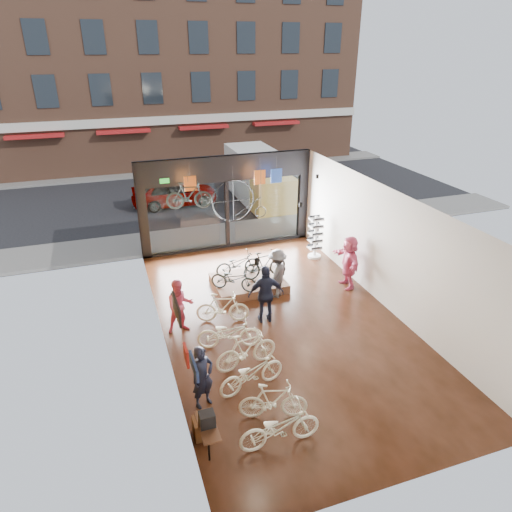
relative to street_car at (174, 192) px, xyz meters
name	(u,v)px	position (x,y,z in m)	size (l,w,h in m)	color
ground_plane	(281,322)	(1.18, -12.00, -0.76)	(7.00, 12.00, 0.04)	black
ceiling	(284,202)	(1.18, -12.00, 3.08)	(7.00, 12.00, 0.04)	black
wall_left	(159,284)	(-2.34, -12.00, 1.16)	(0.04, 12.00, 3.80)	#905E30
wall_right	(388,249)	(4.70, -12.00, 1.16)	(0.04, 12.00, 3.80)	beige
wall_back	(411,410)	(1.18, -18.02, 1.16)	(7.00, 0.04, 3.80)	beige
storefront	(227,203)	(1.18, -6.00, 1.16)	(7.00, 0.26, 3.80)	black
exit_sign	(164,181)	(-1.22, -6.12, 2.31)	(0.35, 0.06, 0.18)	#198C26
street_road	(187,188)	(1.18, 3.00, -0.75)	(30.00, 18.00, 0.02)	black
sidewalk_near	(221,234)	(1.18, -4.80, -0.68)	(30.00, 2.40, 0.12)	slate
sidewalk_far	(175,170)	(1.18, 7.00, -0.68)	(30.00, 2.00, 0.12)	slate
opposite_building	(160,55)	(1.18, 9.50, 6.26)	(26.00, 5.00, 14.00)	brown
street_car	(174,192)	(0.00, 0.00, 0.00)	(1.74, 4.32, 1.47)	gray
box_truck	(261,179)	(4.41, -1.00, 0.55)	(2.18, 6.54, 2.58)	silver
floor_bike_0	(280,427)	(-0.58, -16.35, -0.27)	(0.62, 1.77, 0.93)	white
floor_bike_1	(273,401)	(-0.44, -15.59, -0.27)	(0.44, 1.56, 0.93)	white
floor_bike_2	(251,373)	(-0.60, -14.53, -0.28)	(0.61, 1.75, 0.92)	white
floor_bike_3	(246,350)	(-0.46, -13.68, -0.22)	(0.48, 1.72, 1.03)	white
floor_bike_4	(229,333)	(-0.65, -12.72, -0.28)	(0.61, 1.75, 0.92)	white
floor_bike_5	(223,308)	(-0.49, -11.42, -0.25)	(0.45, 1.60, 0.96)	white
display_platform	(248,283)	(0.91, -9.63, -0.59)	(2.40, 1.80, 0.30)	#4E3021
display_bike_left	(234,279)	(0.24, -10.17, -0.03)	(0.54, 1.56, 0.82)	black
display_bike_mid	(265,264)	(1.51, -9.63, 0.05)	(0.46, 1.63, 0.98)	black
display_bike_right	(238,264)	(0.68, -9.14, -0.02)	(0.55, 1.58, 0.83)	black
customer_0	(203,377)	(-1.82, -14.68, 0.06)	(0.58, 0.38, 1.59)	#161C33
customer_1	(180,306)	(-1.76, -11.51, 0.10)	(0.81, 0.63, 1.67)	#CC4C72
customer_2	(266,294)	(0.76, -11.81, 0.19)	(1.09, 0.45, 1.85)	#161C33
customer_3	(277,274)	(1.62, -10.52, 0.11)	(1.09, 0.62, 1.68)	#3F3F44
customer_5	(349,262)	(4.18, -10.65, 0.19)	(1.73, 0.55, 1.86)	#CC4C72
sunglasses_rack	(315,237)	(4.13, -8.14, 0.12)	(0.51, 0.42, 1.72)	white
wall_merch	(192,386)	(-2.20, -15.50, 0.56)	(0.40, 2.40, 2.60)	navy
penny_farthing	(242,201)	(1.29, -7.75, 1.76)	(1.99, 0.06, 1.59)	black
hung_bike	(189,195)	(-0.65, -7.80, 2.19)	(0.45, 1.58, 0.95)	black
jersey_left	(190,184)	(-0.39, -6.80, 2.31)	(0.45, 0.03, 0.55)	#CC5919
jersey_mid	(260,177)	(2.30, -6.80, 2.31)	(0.45, 0.03, 0.55)	#CC5919
jersey_right	(276,176)	(2.98, -6.80, 2.31)	(0.45, 0.03, 0.55)	#1E3F99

